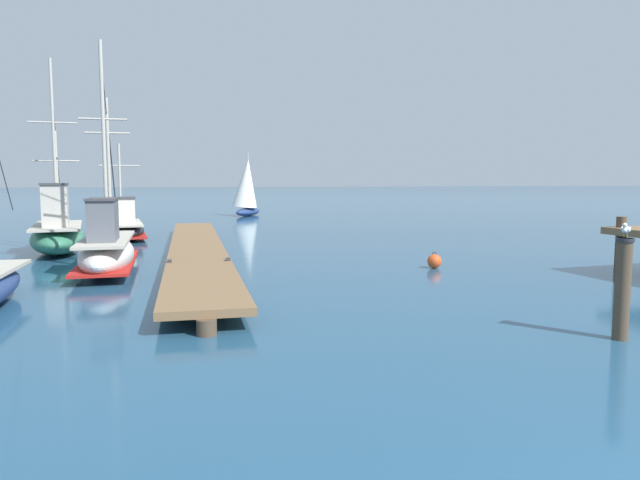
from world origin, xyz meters
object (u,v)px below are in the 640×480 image
at_px(fishing_boat_3, 107,249).
at_px(mooring_buoy, 434,261).
at_px(fishing_boat_2, 122,226).
at_px(fishing_boat_0, 58,232).
at_px(distant_sailboat, 247,188).
at_px(mooring_piling, 622,287).
at_px(perched_seagull, 626,229).

relative_size(fishing_boat_3, mooring_buoy, 13.21).
bearing_deg(fishing_boat_2, fishing_boat_0, -108.19).
bearing_deg(mooring_buoy, distant_sailboat, 97.24).
bearing_deg(mooring_piling, fishing_boat_3, 135.48).
height_order(mooring_piling, perched_seagull, perched_seagull).
xyz_separation_m(fishing_boat_3, mooring_buoy, (9.77, -1.35, -0.47)).
xyz_separation_m(fishing_boat_3, perched_seagull, (9.67, -9.50, 1.21)).
bearing_deg(perched_seagull, mooring_piling, -139.12).
distance_m(mooring_piling, distant_sailboat, 35.11).
relative_size(mooring_piling, perched_seagull, 5.55).
bearing_deg(perched_seagull, fishing_boat_2, 117.97).
bearing_deg(mooring_piling, fishing_boat_0, 129.73).
bearing_deg(mooring_buoy, fishing_boat_3, 172.16).
bearing_deg(mooring_buoy, fishing_boat_0, 152.34).
height_order(fishing_boat_3, mooring_piling, fishing_boat_3).
bearing_deg(mooring_buoy, mooring_piling, -90.72).
distance_m(fishing_boat_2, mooring_piling, 22.24).
distance_m(fishing_boat_2, fishing_boat_3, 10.16).
xyz_separation_m(fishing_boat_2, mooring_piling, (10.43, -19.64, 0.35)).
height_order(fishing_boat_0, mooring_buoy, fishing_boat_0).
bearing_deg(fishing_boat_3, distant_sailboat, 75.94).
bearing_deg(fishing_boat_3, fishing_boat_2, 94.28).
distance_m(perched_seagull, distant_sailboat, 35.09).
distance_m(mooring_piling, mooring_buoy, 8.19).
distance_m(perched_seagull, mooring_buoy, 8.33).
xyz_separation_m(fishing_boat_0, mooring_buoy, (12.20, -6.39, -0.55)).
bearing_deg(fishing_boat_3, perched_seagull, -44.50).
bearing_deg(fishing_boat_0, mooring_piling, -50.27).
distance_m(fishing_boat_0, mooring_buoy, 13.78).
bearing_deg(fishing_boat_0, mooring_buoy, -27.66).
xyz_separation_m(mooring_piling, mooring_buoy, (0.10, 8.16, -0.69)).
height_order(fishing_boat_2, mooring_buoy, fishing_boat_2).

